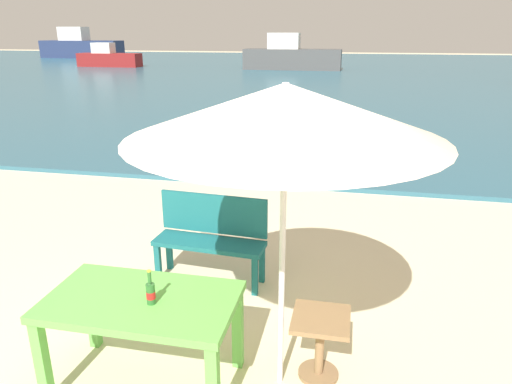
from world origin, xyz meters
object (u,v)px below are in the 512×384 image
object	(u,v)px
swimmer_person	(215,123)
boat_fishing_trawler	(81,47)
patio_umbrella	(285,112)
boat_sailboat	(291,56)
side_table_wood	(320,338)
beer_bottle_amber	(151,292)
bench_teal_center	(211,233)
boat_tanker	(109,58)
picnic_table_green	(142,311)

from	to	relation	value
swimmer_person	boat_fishing_trawler	world-z (taller)	boat_fishing_trawler
patio_umbrella	boat_sailboat	xyz separation A→B (m)	(-4.01, 30.04, -1.18)
swimmer_person	patio_umbrella	bearing A→B (deg)	-70.57
side_table_wood	patio_umbrella	bearing A→B (deg)	-155.56
side_table_wood	beer_bottle_amber	bearing A→B (deg)	-161.19
bench_teal_center	boat_tanker	world-z (taller)	boat_tanker
beer_bottle_amber	boat_fishing_trawler	world-z (taller)	boat_fishing_trawler
picnic_table_green	side_table_wood	world-z (taller)	picnic_table_green
boat_sailboat	side_table_wood	bearing A→B (deg)	-81.82
bench_teal_center	swimmer_person	size ratio (longest dim) A/B	2.98
bench_teal_center	boat_tanker	bearing A→B (deg)	120.20
swimmer_person	boat_tanker	bearing A→B (deg)	124.58
beer_bottle_amber	boat_tanker	bearing A→B (deg)	118.88
boat_tanker	boat_fishing_trawler	bearing A→B (deg)	129.36
picnic_table_green	boat_fishing_trawler	size ratio (longest dim) A/B	0.18
beer_bottle_amber	swimmer_person	bearing A→B (deg)	103.87
patio_umbrella	boat_tanker	world-z (taller)	patio_umbrella
boat_sailboat	picnic_table_green	bearing A→B (deg)	-84.33
boat_tanker	bench_teal_center	bearing A→B (deg)	-59.80
boat_fishing_trawler	boat_tanker	bearing A→B (deg)	-50.64
patio_umbrella	boat_fishing_trawler	world-z (taller)	boat_fishing_trawler
beer_bottle_amber	side_table_wood	distance (m)	1.35
side_table_wood	boat_tanker	distance (m)	34.77
bench_teal_center	boat_fishing_trawler	xyz separation A→B (m)	(-25.11, 38.89, 0.57)
boat_sailboat	boat_fishing_trawler	distance (m)	24.38
picnic_table_green	bench_teal_center	bearing A→B (deg)	89.49
patio_umbrella	swimmer_person	distance (m)	9.87
patio_umbrella	side_table_wood	xyz separation A→B (m)	(0.29, 0.13, -1.76)
boat_fishing_trawler	bench_teal_center	bearing A→B (deg)	-57.15
patio_umbrella	bench_teal_center	world-z (taller)	patio_umbrella
boat_sailboat	boat_tanker	xyz separation A→B (m)	(-13.57, -0.08, -0.25)
swimmer_person	boat_tanker	distance (m)	25.29
boat_fishing_trawler	beer_bottle_amber	bearing A→B (deg)	-58.19
bench_teal_center	boat_tanker	size ratio (longest dim) A/B	0.26
side_table_wood	boat_sailboat	world-z (taller)	boat_sailboat
side_table_wood	boat_fishing_trawler	size ratio (longest dim) A/B	0.07
boat_fishing_trawler	picnic_table_green	bearing A→B (deg)	-58.26
picnic_table_green	bench_teal_center	distance (m)	1.69
beer_bottle_amber	bench_teal_center	size ratio (longest dim) A/B	0.22
picnic_table_green	boat_sailboat	size ratio (longest dim) A/B	0.21
picnic_table_green	bench_teal_center	world-z (taller)	bench_teal_center
picnic_table_green	beer_bottle_amber	bearing A→B (deg)	-25.35
picnic_table_green	patio_umbrella	size ratio (longest dim) A/B	0.61
beer_bottle_amber	patio_umbrella	bearing A→B (deg)	16.90
patio_umbrella	bench_teal_center	size ratio (longest dim) A/B	1.88
side_table_wood	boat_fishing_trawler	bearing A→B (deg)	123.27
beer_bottle_amber	patio_umbrella	world-z (taller)	patio_umbrella
beer_bottle_amber	swimmer_person	xyz separation A→B (m)	(-2.32, 9.41, -0.61)
swimmer_person	boat_sailboat	world-z (taller)	boat_sailboat
beer_bottle_amber	patio_umbrella	distance (m)	1.57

